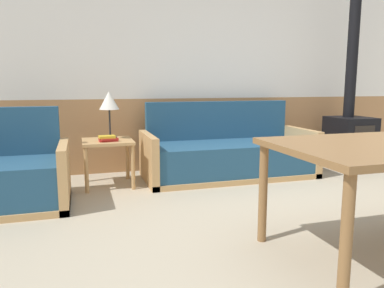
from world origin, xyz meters
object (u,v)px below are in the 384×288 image
at_px(armchair, 15,178).
at_px(wood_stove, 350,123).
at_px(couch, 228,155).
at_px(table_lamp, 109,102).
at_px(side_table, 108,147).

relative_size(armchair, wood_stove, 0.39).
bearing_deg(couch, table_lamp, 177.03).
distance_m(side_table, table_lamp, 0.49).
bearing_deg(table_lamp, armchair, -146.45).
xyz_separation_m(armchair, side_table, (0.86, 0.50, 0.16)).
relative_size(couch, wood_stove, 0.85).
bearing_deg(couch, wood_stove, 0.90).
bearing_deg(armchair, wood_stove, -1.81).
height_order(couch, side_table, couch).
height_order(couch, table_lamp, table_lamp).
xyz_separation_m(couch, table_lamp, (-1.37, 0.07, 0.64)).
distance_m(couch, table_lamp, 1.51).
height_order(armchair, side_table, armchair).
height_order(side_table, wood_stove, wood_stove).
bearing_deg(couch, armchair, -167.02).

